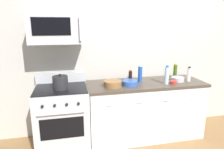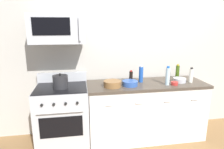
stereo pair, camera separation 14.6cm
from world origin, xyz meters
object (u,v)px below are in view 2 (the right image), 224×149
(bottle_vinegar_white, at_px, (191,75))
(stockpot, at_px, (60,82))
(range_oven, at_px, (63,115))
(bowl_steel_prep, at_px, (180,80))
(bottle_soda_blue, at_px, (141,74))
(bowl_red_small, at_px, (175,83))
(microwave, at_px, (58,29))
(bowl_blue_mixing, at_px, (130,83))
(bottle_olive_oil, at_px, (177,72))
(bottle_water_clear, at_px, (168,76))
(bowl_wooden_salad, at_px, (112,84))
(bottle_soy_sauce_dark, at_px, (131,77))

(bottle_vinegar_white, bearing_deg, stockpot, 179.24)
(range_oven, height_order, bowl_steel_prep, range_oven)
(bottle_vinegar_white, xyz_separation_m, stockpot, (-2.00, 0.03, -0.02))
(bottle_soda_blue, height_order, bowl_red_small, bottle_soda_blue)
(bottle_vinegar_white, distance_m, stockpot, 2.00)
(microwave, distance_m, bottle_vinegar_white, 2.12)
(bowl_red_small, relative_size, stockpot, 0.48)
(bottle_vinegar_white, bearing_deg, bowl_blue_mixing, -179.02)
(bottle_olive_oil, height_order, bottle_water_clear, bottle_water_clear)
(microwave, bearing_deg, range_oven, -90.29)
(microwave, bearing_deg, bowl_red_small, -7.25)
(bottle_soda_blue, height_order, stockpot, bottle_soda_blue)
(bottle_vinegar_white, bearing_deg, bowl_wooden_salad, -178.72)
(range_oven, xyz_separation_m, bowl_wooden_salad, (0.74, -0.11, 0.50))
(bottle_water_clear, height_order, bowl_steel_prep, bottle_water_clear)
(bottle_olive_oil, distance_m, stockpot, 1.90)
(bottle_soy_sauce_dark, bearing_deg, bottle_vinegar_white, -8.57)
(bottle_soy_sauce_dark, height_order, bowl_steel_prep, bottle_soy_sauce_dark)
(range_oven, distance_m, bowl_red_small, 1.76)
(bowl_wooden_salad, height_order, stockpot, stockpot)
(bowl_red_small, relative_size, bowl_blue_mixing, 0.45)
(range_oven, bearing_deg, bottle_vinegar_white, -2.29)
(bottle_soda_blue, bearing_deg, bottle_water_clear, -31.51)
(bottle_soy_sauce_dark, bearing_deg, microwave, -179.15)
(bottle_vinegar_white, bearing_deg, bowl_steel_prep, 166.01)
(bottle_soda_blue, relative_size, bowl_steel_prep, 1.35)
(bowl_red_small, xyz_separation_m, stockpot, (-1.68, 0.12, 0.07))
(bowl_wooden_salad, bearing_deg, bottle_vinegar_white, 1.28)
(bottle_soy_sauce_dark, height_order, bottle_olive_oil, bottle_olive_oil)
(bowl_blue_mixing, xyz_separation_m, bowl_wooden_salad, (-0.27, -0.01, 0.01))
(bowl_wooden_salad, distance_m, stockpot, 0.74)
(bowl_red_small, xyz_separation_m, bowl_wooden_salad, (-0.94, 0.06, 0.02))
(bottle_olive_oil, relative_size, bowl_red_small, 2.34)
(bowl_steel_prep, bearing_deg, bottle_soy_sauce_dark, 172.63)
(bottle_olive_oil, xyz_separation_m, bottle_water_clear, (-0.32, -0.31, 0.02))
(bowl_red_small, distance_m, bowl_wooden_salad, 0.94)
(bottle_vinegar_white, bearing_deg, range_oven, 177.71)
(bowl_steel_prep, relative_size, stockpot, 0.91)
(bowl_red_small, bearing_deg, bowl_steel_prep, 41.28)
(bottle_olive_oil, bearing_deg, bowl_wooden_salad, -166.71)
(range_oven, relative_size, bottle_soda_blue, 3.97)
(bottle_vinegar_white, bearing_deg, bottle_water_clear, -170.63)
(microwave, height_order, bottle_vinegar_white, microwave)
(bowl_steel_prep, bearing_deg, stockpot, -179.54)
(bowl_red_small, height_order, bowl_wooden_salad, bowl_wooden_salad)
(bowl_steel_prep, bearing_deg, bowl_wooden_salad, -176.36)
(bottle_olive_oil, bearing_deg, bottle_water_clear, -135.47)
(microwave, relative_size, bottle_soda_blue, 2.76)
(bowl_wooden_salad, bearing_deg, bottle_olive_oil, 13.29)
(range_oven, relative_size, stockpot, 4.90)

